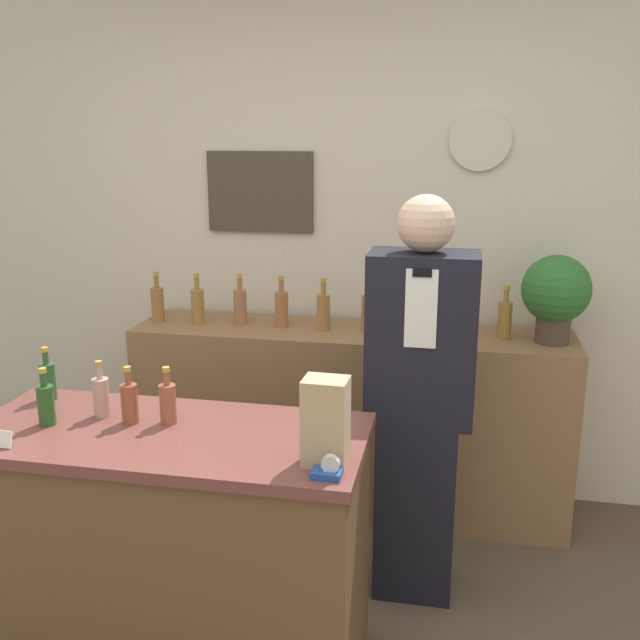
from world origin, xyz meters
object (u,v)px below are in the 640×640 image
shopkeeper (419,405)px  tape_dispenser (328,470)px  paper_bag (326,422)px  potted_plant (556,293)px

shopkeeper → tape_dispenser: size_ratio=18.68×
shopkeeper → paper_bag: (-0.24, -0.74, 0.22)m
paper_bag → tape_dispenser: bearing=-75.1°
shopkeeper → potted_plant: size_ratio=4.07×
potted_plant → paper_bag: size_ratio=1.50×
potted_plant → tape_dispenser: (-0.80, -1.47, -0.25)m
paper_bag → tape_dispenser: paper_bag is taller
paper_bag → tape_dispenser: 0.15m
paper_bag → potted_plant: bearing=59.2°
shopkeeper → paper_bag: shopkeeper is taller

